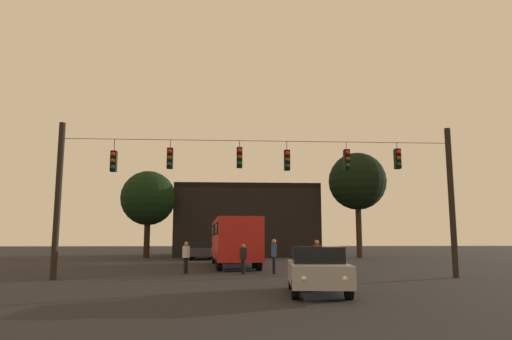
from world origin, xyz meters
name	(u,v)px	position (x,y,z in m)	size (l,w,h in m)	color
ground_plane	(250,266)	(0.00, 24.50, 0.00)	(168.00, 168.00, 0.00)	black
overhead_signal_span	(260,185)	(0.01, 14.85, 4.22)	(18.37, 0.44, 7.03)	black
city_bus	(234,237)	(-1.06, 24.36, 1.87)	(3.20, 11.14, 3.00)	#B21E19
car_near_right	(317,269)	(1.49, 9.08, 0.80)	(2.22, 4.47, 1.52)	#99999E
car_far_left	(202,250)	(-3.69, 34.62, 0.80)	(1.82, 4.35, 1.52)	#2D2D33
pedestrian_crossing_left	(243,257)	(-0.66, 17.65, 0.84)	(0.36, 0.42, 1.51)	black
pedestrian_crossing_center	(274,254)	(0.92, 17.73, 1.00)	(0.26, 0.37, 1.76)	black
pedestrian_crossing_right	(317,255)	(3.03, 17.11, 0.97)	(0.33, 0.41, 1.71)	black
pedestrian_near_bus	(186,255)	(-3.60, 18.25, 0.92)	(0.36, 0.42, 1.63)	black
corner_building	(246,222)	(0.48, 44.59, 3.60)	(14.31, 12.15, 7.20)	black
tree_left_silhouette	(357,182)	(11.01, 37.51, 7.23)	(5.51, 5.51, 10.03)	#2D2116
tree_behind_building	(148,198)	(-8.98, 38.03, 5.55)	(5.12, 5.12, 8.14)	black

